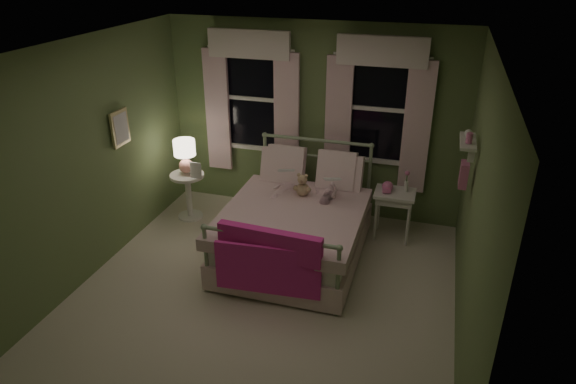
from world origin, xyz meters
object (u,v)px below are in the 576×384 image
(bed, at_px, (296,226))
(child_left, at_px, (284,170))
(table_lamp, at_px, (185,153))
(child_right, at_px, (328,176))
(nightstand_left, at_px, (188,190))
(teddy_bear, at_px, (303,187))
(nightstand_right, at_px, (395,199))

(bed, distance_m, child_left, 0.73)
(table_lamp, bearing_deg, child_right, -2.02)
(bed, distance_m, child_right, 0.72)
(child_left, distance_m, child_right, 0.56)
(bed, bearing_deg, table_lamp, 163.65)
(bed, bearing_deg, nightstand_left, 163.65)
(bed, relative_size, child_right, 3.13)
(teddy_bear, distance_m, nightstand_right, 1.19)
(child_right, bearing_deg, child_left, -0.86)
(teddy_bear, distance_m, table_lamp, 1.69)
(teddy_bear, xyz_separation_m, nightstand_right, (1.07, 0.47, -0.24))
(child_right, height_order, teddy_bear, child_right)
(child_left, distance_m, table_lamp, 1.39)
(nightstand_left, xyz_separation_m, table_lamp, (0.00, 0.00, 0.54))
(bed, height_order, nightstand_right, bed)
(bed, distance_m, table_lamp, 1.83)
(table_lamp, distance_m, nightstand_right, 2.78)
(teddy_bear, bearing_deg, bed, -90.00)
(nightstand_left, relative_size, nightstand_right, 1.02)
(child_left, height_order, teddy_bear, child_left)
(nightstand_right, bearing_deg, nightstand_left, -174.90)
(bed, relative_size, nightstand_right, 3.18)
(nightstand_left, bearing_deg, child_left, -2.83)
(teddy_bear, bearing_deg, nightstand_left, 172.26)
(child_left, relative_size, nightstand_left, 1.05)
(bed, distance_m, nightstand_left, 1.74)
(teddy_bear, height_order, nightstand_left, teddy_bear)
(bed, xyz_separation_m, teddy_bear, (0.00, 0.26, 0.41))
(bed, bearing_deg, nightstand_right, 34.47)
(nightstand_right, bearing_deg, child_right, -158.38)
(bed, distance_m, nightstand_right, 1.31)
(teddy_bear, bearing_deg, nightstand_right, 23.78)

